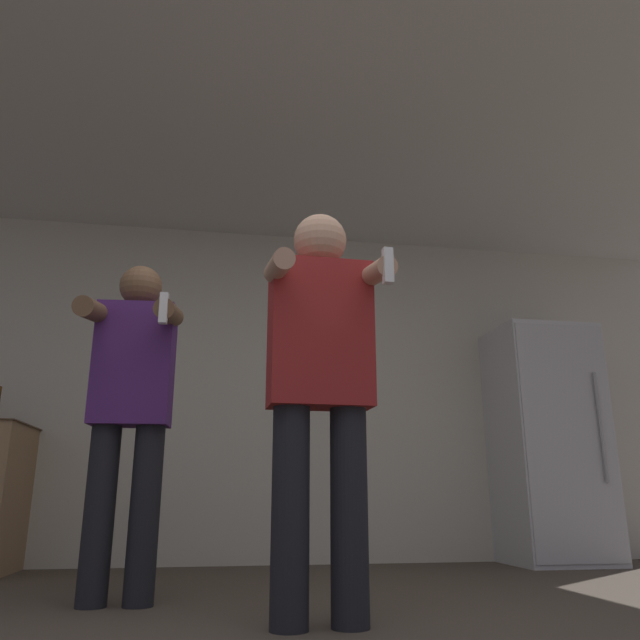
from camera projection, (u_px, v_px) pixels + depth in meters
name	position (u px, v px, depth m)	size (l,w,h in m)	color
wall_back	(252.00, 389.00, 4.81)	(7.00, 0.06, 2.55)	beige
ceiling_slab	(272.00, 139.00, 3.81)	(7.00, 3.32, 0.05)	silver
refrigerator	(548.00, 442.00, 4.72)	(0.72, 0.66, 1.74)	silver
person_woman_foreground	(320.00, 377.00, 2.52)	(0.49, 0.45, 1.64)	black
person_man_side	(131.00, 400.00, 2.98)	(0.47, 0.50, 1.60)	black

